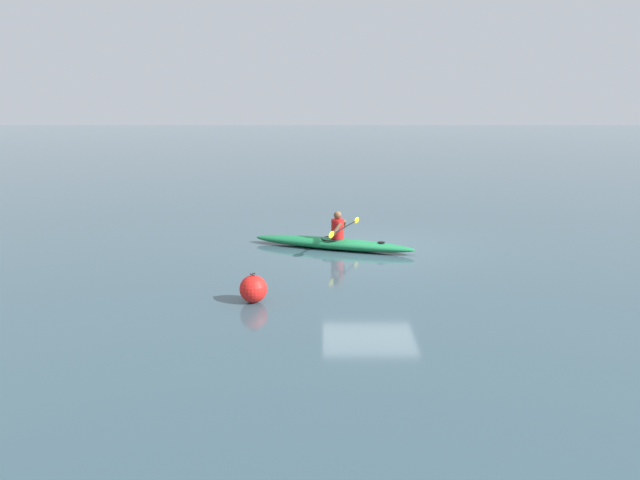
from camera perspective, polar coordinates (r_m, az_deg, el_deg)
ground_plane at (r=17.18m, az=4.44°, el=-0.87°), size 160.00×160.00×0.00m
kayak at (r=17.22m, az=1.10°, el=-0.30°), size 4.40×2.17×0.29m
kayaker at (r=17.08m, az=1.63°, el=1.15°), size 0.91×2.31×0.73m
mooring_buoy_orange_mid at (r=12.79m, az=-5.87°, el=-4.28°), size 0.54×0.54×0.59m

